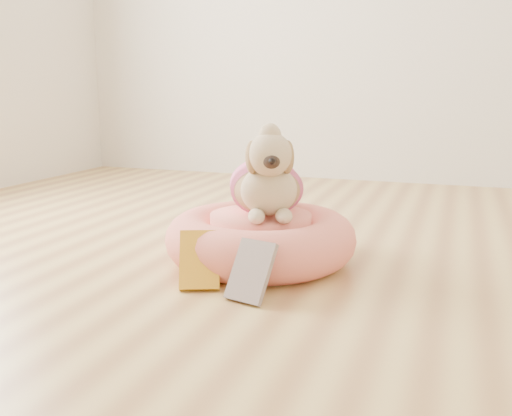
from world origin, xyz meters
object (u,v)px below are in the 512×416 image
(book_yellow, at_px, (200,260))
(book_white, at_px, (251,271))
(pet_bed, at_px, (261,239))
(dog, at_px, (267,167))

(book_yellow, distance_m, book_white, 0.20)
(book_yellow, relative_size, book_white, 1.00)
(pet_bed, height_order, book_yellow, pet_bed)
(pet_bed, distance_m, book_yellow, 0.34)
(book_yellow, bearing_deg, pet_bed, 52.06)
(book_white, bearing_deg, pet_bed, 119.03)
(dog, bearing_deg, book_white, -101.24)
(pet_bed, distance_m, dog, 0.26)
(pet_bed, xyz_separation_m, book_white, (0.10, -0.37, 0.00))
(dog, distance_m, book_yellow, 0.44)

